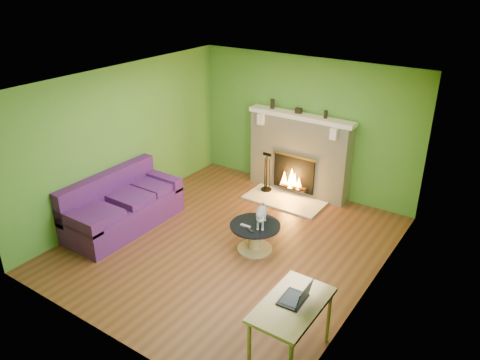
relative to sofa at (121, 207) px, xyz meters
The scene contains 22 objects.
floor 1.97m from the sofa, 16.56° to the left, with size 5.00×5.00×0.00m, color brown.
ceiling 2.97m from the sofa, 16.56° to the left, with size 5.00×5.00×0.00m, color white.
wall_back 3.70m from the sofa, 58.68° to the left, with size 5.00×5.00×0.00m, color #4C912F.
wall_front 2.85m from the sofa, 46.36° to the right, with size 5.00×5.00×0.00m, color #4C912F.
wall_left 1.16m from the sofa, 125.43° to the left, with size 5.00×5.00×0.00m, color #4C912F.
wall_right 4.25m from the sofa, ahead, with size 5.00×5.00×0.00m, color #4C912F.
window_frame 4.28m from the sofa, ahead, with size 1.20×1.20×0.00m, color silver.
window_pane 4.27m from the sofa, ahead, with size 1.06×1.06×0.00m, color white.
fireplace 3.44m from the sofa, 57.07° to the left, with size 2.10×0.46×1.58m.
hearth 3.02m from the sofa, 51.71° to the left, with size 1.50×0.75×0.03m, color beige.
mantel 3.60m from the sofa, 56.88° to the left, with size 2.10×0.28×0.08m, color white.
sofa is the anchor object (origin of this frame).
coffee_table 2.38m from the sofa, 15.45° to the left, with size 0.79×0.79×0.45m.
desk 3.95m from the sofa, 14.90° to the right, with size 0.60×1.04×0.77m.
cat 2.48m from the sofa, 16.07° to the left, with size 0.21×0.57×0.36m, color slate, non-canonical shape.
remote_silver 2.25m from the sofa, 13.18° to the left, with size 0.17×0.04×0.02m, color gray.
remote_black 2.35m from the sofa, 11.09° to the left, with size 0.16×0.04×0.02m, color black.
laptop 3.94m from the sofa, 14.26° to the right, with size 0.30×0.34×0.25m, color black, non-canonical shape.
fire_tools 2.85m from the sofa, 61.43° to the left, with size 0.21×0.21×0.79m, color black, non-canonical shape.
mantel_vase_left 3.39m from the sofa, 66.89° to the left, with size 0.08×0.08×0.18m, color black.
mantel_vase_right 3.92m from the sofa, 50.98° to the left, with size 0.07×0.07×0.14m, color black.
mantel_box 3.62m from the sofa, 58.13° to the left, with size 0.12×0.08×0.10m, color black.
Camera 1 is at (3.74, -5.20, 4.11)m, focal length 35.00 mm.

